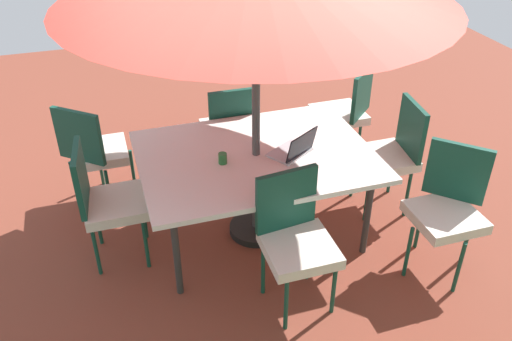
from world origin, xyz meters
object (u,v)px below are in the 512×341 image
chair_southeast (94,149)px  chair_south (230,127)px  dining_table (256,159)px  chair_north (295,236)px  chair_west (391,151)px  chair_east (106,198)px  laptop (294,149)px  chair_southwest (345,110)px  chair_northwest (448,205)px  cup (223,158)px

chair_southeast → chair_south: (-1.20, -0.03, 0.00)m
dining_table → chair_north: bearing=92.1°
dining_table → chair_west: (-1.20, -0.01, -0.15)m
chair_west → chair_north: (1.17, 0.79, 0.00)m
chair_east → chair_south: same height
chair_southeast → laptop: 1.72m
dining_table → chair_southeast: 1.43m
chair_east → chair_southwest: same height
chair_southwest → chair_northwest: (-0.04, 1.62, 0.00)m
chair_north → dining_table: bearing=85.6°
chair_west → chair_north: bearing=-48.6°
chair_west → chair_north: size_ratio=1.00×
dining_table → chair_northwest: bearing=146.9°
chair_north → cup: size_ratio=11.92×
chair_west → cup: size_ratio=11.92×
laptop → chair_southeast: bearing=-63.4°
laptop → chair_east: bearing=-37.4°
chair_south → chair_northwest: 2.01m
chair_southeast → chair_southwest: bearing=-138.9°
dining_table → laptop: (-0.27, 0.10, 0.09)m
chair_west → chair_north: 1.41m
cup → chair_northwest: bearing=153.6°
chair_north → chair_northwest: bearing=-6.8°
cup → chair_southeast: bearing=-43.2°
chair_north → laptop: (-0.24, -0.68, 0.25)m
chair_southwest → cup: bearing=-11.4°
chair_south → chair_north: same height
chair_northwest → chair_southeast: bearing=-168.8°
chair_west → cup: (1.47, 0.07, 0.24)m
dining_table → chair_east: chair_east is taller
chair_east → cup: chair_east is taller
chair_southeast → chair_south: 1.20m
dining_table → cup: bearing=10.8°
dining_table → chair_southwest: size_ratio=1.80×
dining_table → chair_north: chair_north is taller
chair_south → laptop: bearing=105.7°
chair_southeast → chair_northwest: 2.86m
chair_southwest → chair_north: bearing=11.7°
dining_table → chair_south: bearing=-91.3°
chair_west → laptop: bearing=-75.9°
dining_table → chair_west: chair_west is taller
chair_southwest → chair_east: bearing=-24.1°
chair_west → cup: 1.49m
chair_southwest → chair_north: size_ratio=1.00×
chair_south → laptop: chair_south is taller
chair_west → laptop: 0.97m
chair_south → cup: bearing=72.3°
chair_southeast → chair_southwest: (-2.34, -0.04, 0.00)m
chair_southwest → chair_southeast: bearing=-42.3°
chair_north → cup: 0.82m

